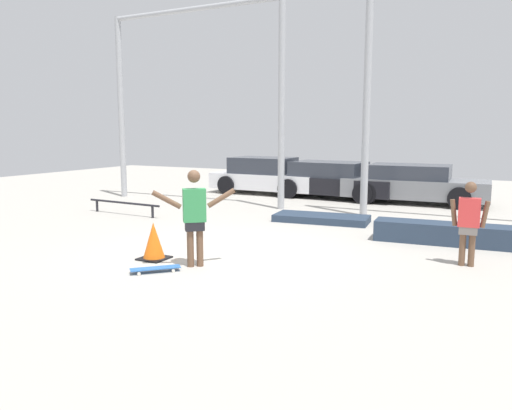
{
  "coord_description": "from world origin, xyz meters",
  "views": [
    {
      "loc": [
        4.9,
        -7.9,
        2.34
      ],
      "look_at": [
        0.04,
        1.45,
        0.75
      ],
      "focal_mm": 35.0,
      "sensor_mm": 36.0,
      "label": 1
    }
  ],
  "objects_px": {
    "skateboard": "(155,268)",
    "parked_car_grey": "(413,184)",
    "parked_car_black": "(332,180)",
    "bystander": "(469,220)",
    "grind_rail": "(124,204)",
    "traffic_cone": "(154,241)",
    "grind_box": "(447,234)",
    "parked_car_white": "(266,176)",
    "skateboarder": "(195,213)",
    "manual_pad": "(321,218)"
  },
  "relations": [
    {
      "from": "skateboarder",
      "to": "traffic_cone",
      "type": "xyz_separation_m",
      "value": [
        -0.95,
        0.06,
        -0.6
      ]
    },
    {
      "from": "grind_box",
      "to": "grind_rail",
      "type": "bearing_deg",
      "value": -177.78
    },
    {
      "from": "parked_car_white",
      "to": "parked_car_black",
      "type": "xyz_separation_m",
      "value": [
        2.58,
        -0.02,
        -0.03
      ]
    },
    {
      "from": "traffic_cone",
      "to": "parked_car_black",
      "type": "bearing_deg",
      "value": 89.21
    },
    {
      "from": "parked_car_grey",
      "to": "bystander",
      "type": "relative_size",
      "value": 3.08
    },
    {
      "from": "grind_rail",
      "to": "bystander",
      "type": "distance_m",
      "value": 9.1
    },
    {
      "from": "bystander",
      "to": "traffic_cone",
      "type": "bearing_deg",
      "value": 19.0
    },
    {
      "from": "parked_car_black",
      "to": "bystander",
      "type": "bearing_deg",
      "value": -52.34
    },
    {
      "from": "bystander",
      "to": "traffic_cone",
      "type": "xyz_separation_m",
      "value": [
        -5.12,
        -2.14,
        -0.48
      ]
    },
    {
      "from": "parked_car_white",
      "to": "bystander",
      "type": "distance_m",
      "value": 10.58
    },
    {
      "from": "parked_car_white",
      "to": "parked_car_black",
      "type": "distance_m",
      "value": 2.58
    },
    {
      "from": "parked_car_white",
      "to": "skateboarder",
      "type": "bearing_deg",
      "value": -70.1
    },
    {
      "from": "skateboard",
      "to": "grind_box",
      "type": "xyz_separation_m",
      "value": [
        4.04,
        4.46,
        0.15
      ]
    },
    {
      "from": "traffic_cone",
      "to": "grind_rail",
      "type": "bearing_deg",
      "value": 138.12
    },
    {
      "from": "skateboard",
      "to": "parked_car_grey",
      "type": "bearing_deg",
      "value": 31.05
    },
    {
      "from": "skateboarder",
      "to": "parked_car_white",
      "type": "relative_size",
      "value": 0.41
    },
    {
      "from": "parked_car_grey",
      "to": "bystander",
      "type": "height_order",
      "value": "bystander"
    },
    {
      "from": "skateboard",
      "to": "skateboarder",
      "type": "bearing_deg",
      "value": 11.43
    },
    {
      "from": "skateboard",
      "to": "grind_rail",
      "type": "relative_size",
      "value": 0.29
    },
    {
      "from": "skateboard",
      "to": "traffic_cone",
      "type": "distance_m",
      "value": 0.92
    },
    {
      "from": "skateboard",
      "to": "parked_car_black",
      "type": "distance_m",
      "value": 10.2
    },
    {
      "from": "bystander",
      "to": "traffic_cone",
      "type": "distance_m",
      "value": 5.57
    },
    {
      "from": "grind_box",
      "to": "parked_car_grey",
      "type": "relative_size",
      "value": 0.64
    },
    {
      "from": "grind_box",
      "to": "bystander",
      "type": "xyz_separation_m",
      "value": [
        0.51,
        -1.66,
        0.6
      ]
    },
    {
      "from": "parked_car_grey",
      "to": "traffic_cone",
      "type": "bearing_deg",
      "value": -109.45
    },
    {
      "from": "parked_car_black",
      "to": "skateboarder",
      "type": "bearing_deg",
      "value": -81.52
    },
    {
      "from": "grind_rail",
      "to": "bystander",
      "type": "relative_size",
      "value": 1.75
    },
    {
      "from": "grind_box",
      "to": "parked_car_grey",
      "type": "distance_m",
      "value": 5.98
    },
    {
      "from": "grind_box",
      "to": "skateboard",
      "type": "bearing_deg",
      "value": -132.19
    },
    {
      "from": "skateboard",
      "to": "parked_car_white",
      "type": "bearing_deg",
      "value": 60.39
    },
    {
      "from": "parked_car_black",
      "to": "grind_rail",
      "type": "bearing_deg",
      "value": -119.89
    },
    {
      "from": "parked_car_black",
      "to": "parked_car_grey",
      "type": "bearing_deg",
      "value": 3.51
    },
    {
      "from": "skateboard",
      "to": "grind_box",
      "type": "bearing_deg",
      "value": 1.73
    },
    {
      "from": "skateboard",
      "to": "manual_pad",
      "type": "xyz_separation_m",
      "value": [
        0.86,
        5.64,
        0.03
      ]
    },
    {
      "from": "skateboarder",
      "to": "parked_car_white",
      "type": "distance_m",
      "value": 10.18
    },
    {
      "from": "manual_pad",
      "to": "parked_car_grey",
      "type": "distance_m",
      "value": 4.8
    },
    {
      "from": "skateboard",
      "to": "manual_pad",
      "type": "height_order",
      "value": "manual_pad"
    },
    {
      "from": "grind_rail",
      "to": "traffic_cone",
      "type": "relative_size",
      "value": 3.79
    },
    {
      "from": "manual_pad",
      "to": "bystander",
      "type": "relative_size",
      "value": 1.62
    },
    {
      "from": "grind_box",
      "to": "bystander",
      "type": "distance_m",
      "value": 1.83
    },
    {
      "from": "parked_car_white",
      "to": "parked_car_black",
      "type": "bearing_deg",
      "value": 0.03
    },
    {
      "from": "manual_pad",
      "to": "traffic_cone",
      "type": "xyz_separation_m",
      "value": [
        -1.42,
        -4.97,
        0.24
      ]
    },
    {
      "from": "grind_rail",
      "to": "bystander",
      "type": "xyz_separation_m",
      "value": [
        8.99,
        -1.33,
        0.52
      ]
    },
    {
      "from": "manual_pad",
      "to": "parked_car_grey",
      "type": "height_order",
      "value": "parked_car_grey"
    },
    {
      "from": "manual_pad",
      "to": "parked_car_black",
      "type": "height_order",
      "value": "parked_car_black"
    },
    {
      "from": "skateboarder",
      "to": "grind_box",
      "type": "bearing_deg",
      "value": 6.2
    },
    {
      "from": "skateboarder",
      "to": "skateboard",
      "type": "relative_size",
      "value": 2.27
    },
    {
      "from": "parked_car_black",
      "to": "bystander",
      "type": "distance_m",
      "value": 8.91
    },
    {
      "from": "skateboarder",
      "to": "parked_car_grey",
      "type": "bearing_deg",
      "value": 38.24
    },
    {
      "from": "parked_car_white",
      "to": "parked_car_grey",
      "type": "bearing_deg",
      "value": 0.17
    }
  ]
}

